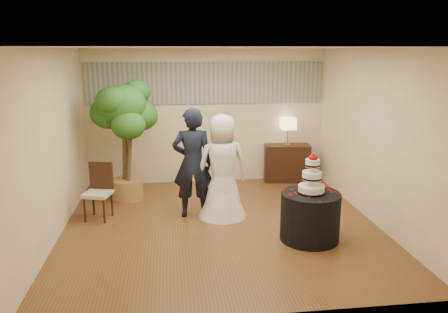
{
  "coord_description": "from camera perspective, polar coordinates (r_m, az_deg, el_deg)",
  "views": [
    {
      "loc": [
        -0.78,
        -6.56,
        2.77
      ],
      "look_at": [
        0.1,
        0.4,
        1.05
      ],
      "focal_mm": 35.0,
      "sensor_mm": 36.0,
      "label": 1
    }
  ],
  "objects": [
    {
      "name": "bride",
      "position": [
        7.29,
        -0.22,
        -1.25
      ],
      "size": [
        0.96,
        0.94,
        1.76
      ],
      "primitive_type": "imported",
      "rotation": [
        0.0,
        0.0,
        3.28
      ],
      "color": "white",
      "rests_on": "floor"
    },
    {
      "name": "wall_front",
      "position": [
        4.36,
        3.51,
        -4.58
      ],
      "size": [
        5.0,
        0.06,
        2.8
      ],
      "primitive_type": "cube",
      "color": "beige",
      "rests_on": "ground"
    },
    {
      "name": "ficus_tree",
      "position": [
        8.28,
        -12.86,
        2.08
      ],
      "size": [
        1.51,
        1.51,
        2.28
      ],
      "primitive_type": null,
      "rotation": [
        0.0,
        0.0,
        -2.18
      ],
      "color": "#29611E",
      "rests_on": "floor"
    },
    {
      "name": "side_chair",
      "position": [
        7.56,
        -16.19,
        -4.49
      ],
      "size": [
        0.54,
        0.55,
        0.94
      ],
      "primitive_type": null,
      "rotation": [
        0.0,
        0.0,
        -0.27
      ],
      "color": "black",
      "rests_on": "floor"
    },
    {
      "name": "groom",
      "position": [
        7.29,
        -4.11,
        -0.86
      ],
      "size": [
        0.71,
        0.5,
        1.87
      ],
      "primitive_type": "imported",
      "rotation": [
        0.0,
        0.0,
        3.07
      ],
      "color": "black",
      "rests_on": "floor"
    },
    {
      "name": "table_lamp",
      "position": [
        9.34,
        8.33,
        3.26
      ],
      "size": [
        0.29,
        0.29,
        0.58
      ],
      "primitive_type": null,
      "color": "beige",
      "rests_on": "console"
    },
    {
      "name": "wedding_cake",
      "position": [
        6.45,
        11.44,
        -2.21
      ],
      "size": [
        0.39,
        0.39,
        0.6
      ],
      "primitive_type": null,
      "color": "white",
      "rests_on": "cake_table"
    },
    {
      "name": "floor",
      "position": [
        7.17,
        -0.4,
        -8.97
      ],
      "size": [
        5.0,
        5.0,
        0.0
      ],
      "primitive_type": "cube",
      "color": "brown",
      "rests_on": "ground"
    },
    {
      "name": "ceiling",
      "position": [
        6.61,
        -0.44,
        14.03
      ],
      "size": [
        5.0,
        5.0,
        0.0
      ],
      "primitive_type": "cube",
      "color": "white",
      "rests_on": "wall_back"
    },
    {
      "name": "wall_right",
      "position": [
        7.47,
        19.02,
        2.44
      ],
      "size": [
        0.06,
        5.0,
        2.8
      ],
      "primitive_type": "cube",
      "color": "beige",
      "rests_on": "ground"
    },
    {
      "name": "wall_back",
      "position": [
        9.2,
        -2.27,
        5.2
      ],
      "size": [
        5.0,
        0.06,
        2.8
      ],
      "primitive_type": "cube",
      "color": "beige",
      "rests_on": "ground"
    },
    {
      "name": "console",
      "position": [
        9.49,
        8.19,
        -0.84
      ],
      "size": [
        1.01,
        0.55,
        0.8
      ],
      "primitive_type": "cube",
      "rotation": [
        0.0,
        0.0,
        -0.13
      ],
      "color": "black",
      "rests_on": "floor"
    },
    {
      "name": "mural_border",
      "position": [
        9.1,
        -2.3,
        9.54
      ],
      "size": [
        4.9,
        0.02,
        0.85
      ],
      "primitive_type": "cube",
      "color": "gray",
      "rests_on": "wall_back"
    },
    {
      "name": "wall_left",
      "position": [
        6.92,
        -21.44,
        1.39
      ],
      "size": [
        0.06,
        5.0,
        2.8
      ],
      "primitive_type": "cube",
      "color": "beige",
      "rests_on": "ground"
    },
    {
      "name": "cake_table",
      "position": [
        6.66,
        11.17,
        -7.68
      ],
      "size": [
        1.01,
        1.01,
        0.73
      ],
      "primitive_type": "cylinder",
      "rotation": [
        0.0,
        0.0,
        0.16
      ],
      "color": "black",
      "rests_on": "floor"
    }
  ]
}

